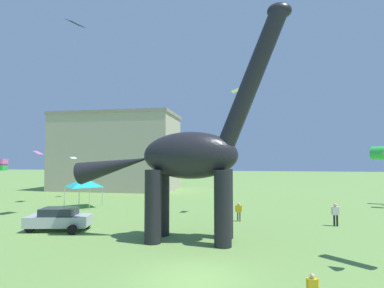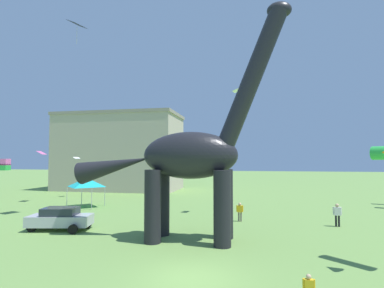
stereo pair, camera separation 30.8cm
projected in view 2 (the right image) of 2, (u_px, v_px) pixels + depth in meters
ground_plane at (191, 278)px, 12.53m from camera, size 240.00×240.00×0.00m
dinosaur_sculpture at (189, 155)px, 18.64m from camera, size 13.66×2.89×14.28m
parked_sedan_left at (60, 218)px, 21.15m from camera, size 4.47×2.57×1.55m
person_strolling_adult at (309, 287)px, 10.07m from camera, size 0.41×0.18×1.09m
person_far_spectator at (240, 210)px, 24.06m from camera, size 0.55×0.24×1.48m
person_near_flyer at (337, 213)px, 22.19m from camera, size 0.63×0.28×1.67m
festival_canopy_tent at (87, 182)px, 31.38m from camera, size 3.15×3.15×3.00m
kite_far_right at (77, 158)px, 39.76m from camera, size 0.88×0.98×0.22m
kite_trailing at (77, 24)px, 26.12m from camera, size 1.40×1.70×1.92m
kite_far_left at (4, 165)px, 25.23m from camera, size 0.74×0.74×0.96m
kite_mid_center at (237, 91)px, 27.22m from camera, size 0.86×1.08×1.24m
kite_near_high at (42, 153)px, 35.13m from camera, size 0.95×1.24×0.40m
background_building_block at (120, 152)px, 50.10m from camera, size 19.60×10.07×12.38m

